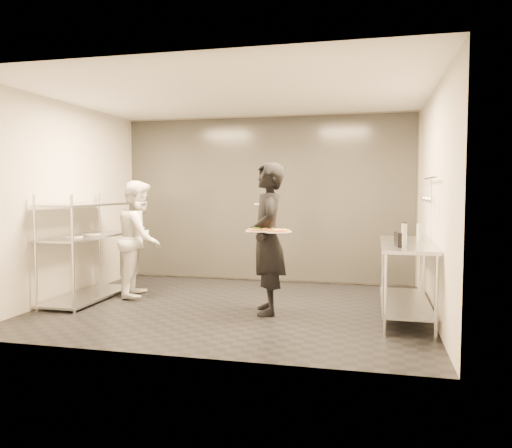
% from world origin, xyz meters
% --- Properties ---
extents(room_shell, '(5.00, 4.00, 2.80)m').
position_xyz_m(room_shell, '(0.00, 1.18, 1.40)').
color(room_shell, black).
rests_on(room_shell, ground).
extents(pass_rack, '(0.60, 1.60, 1.50)m').
position_xyz_m(pass_rack, '(-2.15, -0.00, 0.77)').
color(pass_rack, silver).
rests_on(pass_rack, ground).
extents(prep_counter, '(0.60, 1.80, 0.92)m').
position_xyz_m(prep_counter, '(2.18, 0.00, 0.63)').
color(prep_counter, silver).
rests_on(prep_counter, ground).
extents(utensil_rail, '(0.07, 1.20, 0.31)m').
position_xyz_m(utensil_rail, '(2.43, -0.00, 1.55)').
color(utensil_rail, silver).
rests_on(utensil_rail, room_shell).
extents(waiter, '(0.63, 0.79, 1.90)m').
position_xyz_m(waiter, '(0.50, -0.20, 0.95)').
color(waiter, black).
rests_on(waiter, ground).
extents(chef, '(0.82, 0.95, 1.69)m').
position_xyz_m(chef, '(-1.55, 0.41, 0.84)').
color(chef, white).
rests_on(chef, ground).
extents(pizza_plate_near, '(0.30, 0.30, 0.05)m').
position_xyz_m(pizza_plate_near, '(0.43, -0.43, 1.07)').
color(pizza_plate_near, white).
rests_on(pizza_plate_near, waiter).
extents(pizza_plate_far, '(0.35, 0.35, 0.05)m').
position_xyz_m(pizza_plate_far, '(0.65, -0.38, 1.06)').
color(pizza_plate_far, white).
rests_on(pizza_plate_far, waiter).
extents(salad_plate, '(0.29, 0.29, 0.07)m').
position_xyz_m(salad_plate, '(0.42, 0.05, 1.39)').
color(salad_plate, white).
rests_on(salad_plate, waiter).
extents(pos_monitor, '(0.08, 0.23, 0.16)m').
position_xyz_m(pos_monitor, '(2.06, -0.47, 1.00)').
color(pos_monitor, black).
rests_on(pos_monitor, prep_counter).
extents(bottle_green, '(0.06, 0.06, 0.23)m').
position_xyz_m(bottle_green, '(2.15, -0.04, 1.04)').
color(bottle_green, gray).
rests_on(bottle_green, prep_counter).
extents(bottle_clear, '(0.06, 0.06, 0.21)m').
position_xyz_m(bottle_clear, '(2.35, 0.27, 1.03)').
color(bottle_clear, gray).
rests_on(bottle_clear, prep_counter).
extents(bottle_dark, '(0.07, 0.07, 0.23)m').
position_xyz_m(bottle_dark, '(2.18, 0.33, 1.04)').
color(bottle_dark, black).
rests_on(bottle_dark, prep_counter).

